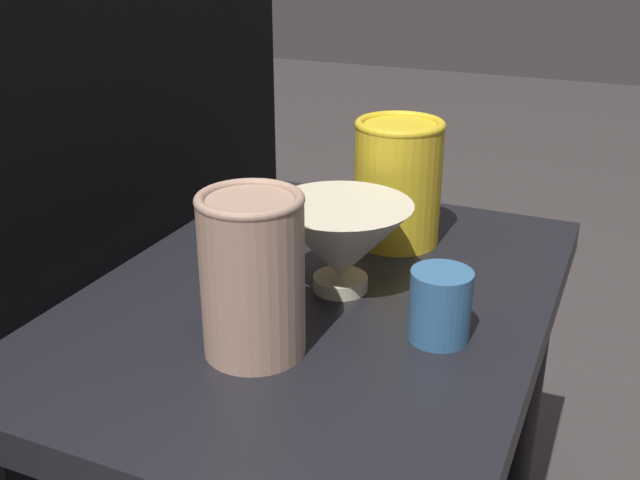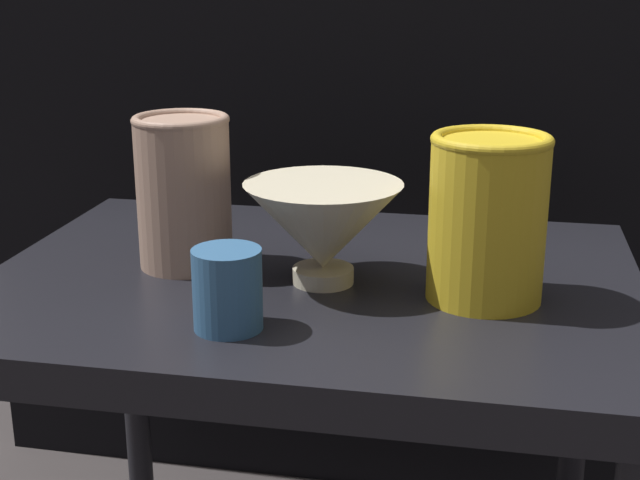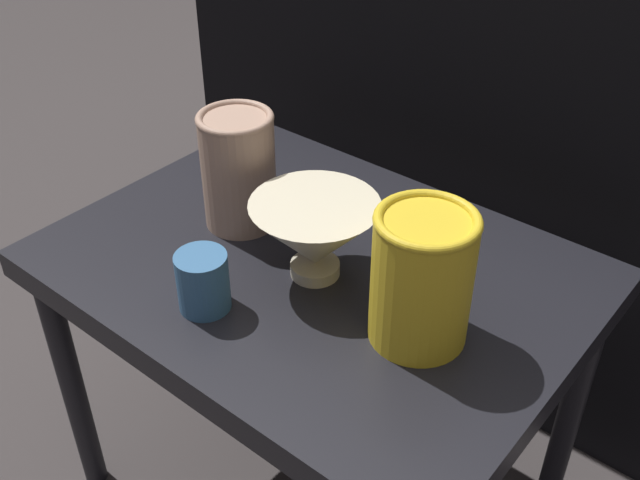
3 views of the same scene
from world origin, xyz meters
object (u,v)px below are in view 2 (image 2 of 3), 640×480
Objects in this scene: bowl at (323,227)px; vase_textured_left at (184,189)px; cup at (227,289)px; vase_colorful_right at (487,216)px.

vase_textured_left is at bearing 170.06° from bowl.
vase_textured_left reaches higher than bowl.
cup is at bearing -114.76° from bowl.
bowl is 0.99× the size of vase_colorful_right.
vase_colorful_right reaches higher than bowl.
vase_colorful_right is 2.19× the size of cup.
vase_colorful_right is at bearing 28.24° from cup.
bowl is at bearing 175.53° from vase_colorful_right.
bowl is 0.15m from cup.
vase_textured_left and vase_colorful_right have the same top height.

